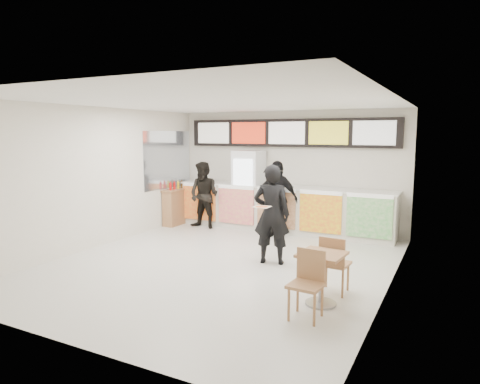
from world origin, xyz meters
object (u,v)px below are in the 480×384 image
Objects in this scene: service_counter at (282,209)px; condiment_ledge at (176,206)px; customer_mid at (277,199)px; customer_main at (272,214)px; customer_left at (204,195)px; drinks_fridge at (248,189)px; cafe_table at (322,269)px.

service_counter is 4.86× the size of condiment_ledge.
customer_main is at bearing -66.73° from customer_mid.
customer_left reaches higher than condiment_ledge.
drinks_fridge reaches higher than service_counter.
customer_left is 0.95× the size of customer_mid.
customer_main is at bearing -56.09° from drinks_fridge.
service_counter is 3.54× the size of cafe_table.
condiment_ledge is at bearing -168.70° from service_counter.
service_counter is at bearing 123.06° from cafe_table.
condiment_ledge is at bearing -43.09° from customer_main.
cafe_table is 1.37× the size of condiment_ledge.
customer_main is 4.19m from condiment_ledge.
customer_left is 1.09× the size of cafe_table.
service_counter is at bearing 102.32° from customer_mid.
drinks_fridge reaches higher than customer_mid.
cafe_table is at bearing 119.15° from customer_main.
service_counter is 4.67m from cafe_table.
customer_main is 2.11m from cafe_table.
customer_mid is at bearing 125.62° from cafe_table.
condiment_ledge is (-2.82, -0.56, -0.08)m from service_counter.
customer_mid is at bearing -28.74° from drinks_fridge.
drinks_fridge is 1.27× the size of cafe_table.
condiment_ledge is at bearing 149.52° from cafe_table.
cafe_table is (4.14, -3.51, -0.33)m from customer_left.
cafe_table is at bearing -55.35° from customer_mid.
condiment_ledge is (-2.90, -0.02, -0.41)m from customer_mid.
customer_main is (0.82, -2.59, 0.36)m from service_counter.
customer_main is at bearing -72.48° from service_counter.
drinks_fridge reaches higher than cafe_table.
cafe_table is at bearing -38.08° from customer_left.
customer_mid is (0.08, -0.54, 0.33)m from service_counter.
customer_main is 1.19× the size of cafe_table.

